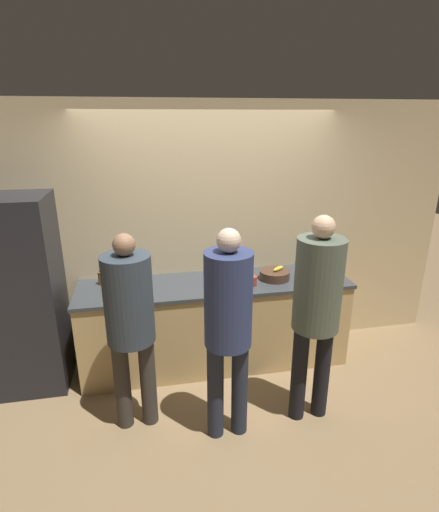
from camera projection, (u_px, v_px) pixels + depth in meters
name	position (u px, v px, depth m)	size (l,w,h in m)	color
ground_plane	(223.00, 383.00, 3.87)	(14.00, 14.00, 0.00)	#8C704C
wall_back	(209.00, 233.00, 4.11)	(5.20, 0.06, 2.60)	#D6BC8C
counter	(215.00, 322.00, 4.08)	(2.66, 0.71, 0.90)	tan
refrigerator	(16.00, 296.00, 3.60)	(0.76, 0.65, 1.81)	#232328
person_left	(130.00, 316.00, 3.04)	(0.37, 0.37, 1.65)	#38332D
person_center	(228.00, 319.00, 2.93)	(0.35, 0.35, 1.72)	#232838
person_right	(317.00, 302.00, 3.11)	(0.37, 0.37, 1.76)	black
fruit_bowl	(275.00, 275.00, 3.99)	(0.30, 0.30, 0.13)	#4C3323
utensil_crock	(229.00, 266.00, 4.13)	(0.09, 0.09, 0.27)	silver
bottle_amber	(102.00, 277.00, 3.85)	(0.08, 0.08, 0.19)	brown
cup_white	(119.00, 275.00, 3.98)	(0.07, 0.07, 0.09)	white
cup_red	(253.00, 281.00, 3.83)	(0.07, 0.07, 0.09)	#A33D33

